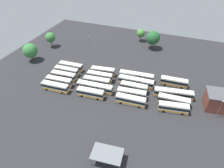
# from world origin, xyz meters

# --- Properties ---
(ground_plane) EXTENTS (124.79, 124.79, 0.00)m
(ground_plane) POSITION_xyz_m (0.00, 0.00, 0.00)
(ground_plane) COLOR #28282B
(bus_row0_slot0) EXTENTS (11.05, 3.13, 3.61)m
(bus_row0_slot0) POSITION_xyz_m (-22.47, -10.29, 1.91)
(bus_row0_slot0) COLOR silver
(bus_row0_slot0) RESTS_ON ground_plane
(bus_row0_slot2) EXTENTS (15.04, 4.97, 3.61)m
(bus_row0_slot2) POSITION_xyz_m (-23.29, -2.61, 1.91)
(bus_row0_slot2) COLOR silver
(bus_row0_slot2) RESTS_ON ground_plane
(bus_row0_slot3) EXTENTS (11.67, 3.08, 3.61)m
(bus_row0_slot3) POSITION_xyz_m (-23.81, 1.44, 1.91)
(bus_row0_slot3) COLOR silver
(bus_row0_slot3) RESTS_ON ground_plane
(bus_row0_slot4) EXTENTS (10.86, 4.27, 3.61)m
(bus_row0_slot4) POSITION_xyz_m (-24.14, 5.21, 1.91)
(bus_row0_slot4) COLOR silver
(bus_row0_slot4) RESTS_ON ground_plane
(bus_row1_slot0) EXTENTS (14.99, 3.82, 3.61)m
(bus_row1_slot0) POSITION_xyz_m (-6.80, -8.67, 1.91)
(bus_row1_slot0) COLOR silver
(bus_row1_slot0) RESTS_ON ground_plane
(bus_row1_slot1) EXTENTS (14.91, 3.14, 3.61)m
(bus_row1_slot1) POSITION_xyz_m (-7.63, -4.80, 1.91)
(bus_row1_slot1) COLOR silver
(bus_row1_slot1) RESTS_ON ground_plane
(bus_row1_slot2) EXTENTS (10.90, 3.11, 3.61)m
(bus_row1_slot2) POSITION_xyz_m (-7.81, -0.84, 1.91)
(bus_row1_slot2) COLOR silver
(bus_row1_slot2) RESTS_ON ground_plane
(bus_row1_slot3) EXTENTS (11.37, 3.66, 3.61)m
(bus_row1_slot3) POSITION_xyz_m (-8.01, 3.17, 1.91)
(bus_row1_slot3) COLOR silver
(bus_row1_slot3) RESTS_ON ground_plane
(bus_row1_slot4) EXTENTS (11.33, 3.20, 3.61)m
(bus_row1_slot4) POSITION_xyz_m (-8.73, 6.85, 1.91)
(bus_row1_slot4) COLOR silver
(bus_row1_slot4) RESTS_ON ground_plane
(bus_row2_slot0) EXTENTS (10.95, 4.01, 3.61)m
(bus_row2_slot0) POSITION_xyz_m (8.35, -7.08, 1.91)
(bus_row2_slot0) COLOR silver
(bus_row2_slot0) RESTS_ON ground_plane
(bus_row2_slot1) EXTENTS (11.29, 3.47, 3.61)m
(bus_row2_slot1) POSITION_xyz_m (8.18, -3.08, 1.91)
(bus_row2_slot1) COLOR silver
(bus_row2_slot1) RESTS_ON ground_plane
(bus_row2_slot2) EXTENTS (11.50, 3.65, 3.61)m
(bus_row2_slot2) POSITION_xyz_m (7.88, 0.79, 1.91)
(bus_row2_slot2) COLOR silver
(bus_row2_slot2) RESTS_ON ground_plane
(bus_row2_slot3) EXTENTS (14.96, 3.55, 3.61)m
(bus_row2_slot3) POSITION_xyz_m (7.02, 4.61, 1.91)
(bus_row2_slot3) COLOR silver
(bus_row2_slot3) RESTS_ON ground_plane
(bus_row2_slot4) EXTENTS (10.82, 3.48, 3.61)m
(bus_row2_slot4) POSITION_xyz_m (7.04, 8.47, 1.91)
(bus_row2_slot4) COLOR silver
(bus_row2_slot4) RESTS_ON ground_plane
(bus_row3_slot0) EXTENTS (11.45, 3.10, 3.61)m
(bus_row3_slot0) POSITION_xyz_m (23.89, -5.40, 1.91)
(bus_row3_slot0) COLOR silver
(bus_row3_slot0) RESTS_ON ground_plane
(bus_row3_slot1) EXTENTS (11.14, 3.25, 3.61)m
(bus_row3_slot1) POSITION_xyz_m (23.83, -1.50, 1.91)
(bus_row3_slot1) COLOR silver
(bus_row3_slot1) RESTS_ON ground_plane
(bus_row3_slot2) EXTENTS (11.14, 3.33, 3.61)m
(bus_row3_slot2) POSITION_xyz_m (23.03, 2.31, 1.91)
(bus_row3_slot2) COLOR silver
(bus_row3_slot2) RESTS_ON ground_plane
(bus_row3_slot3) EXTENTS (11.36, 3.39, 3.61)m
(bus_row3_slot3) POSITION_xyz_m (22.73, 6.31, 1.91)
(bus_row3_slot3) COLOR silver
(bus_row3_slot3) RESTS_ON ground_plane
(bus_row3_slot4) EXTENTS (11.50, 3.33, 3.61)m
(bus_row3_slot4) POSITION_xyz_m (22.12, 10.06, 1.91)
(bus_row3_slot4) COLOR silver
(bus_row3_slot4) RESTS_ON ground_plane
(depot_building) EXTENTS (9.55, 8.74, 6.78)m
(depot_building) POSITION_xyz_m (-38.48, -2.45, 3.41)
(depot_building) COLOR brown
(depot_building) RESTS_ON ground_plane
(maintenance_shelter) EXTENTS (9.11, 6.41, 3.65)m
(maintenance_shelter) POSITION_xyz_m (-9.19, 31.56, 3.45)
(maintenance_shelter) COLOR slate
(maintenance_shelter) RESTS_ON ground_plane
(lamp_post_near_entrance) EXTENTS (0.56, 0.28, 7.49)m
(lamp_post_near_entrance) POSITION_xyz_m (25.42, -27.88, 4.15)
(lamp_post_near_entrance) COLOR slate
(lamp_post_near_entrance) RESTS_ON ground_plane
(lamp_post_by_building) EXTENTS (0.56, 0.28, 7.52)m
(lamp_post_by_building) POSITION_xyz_m (-38.75, 2.39, 4.17)
(lamp_post_by_building) COLOR slate
(lamp_post_by_building) RESTS_ON ground_plane
(tree_east_edge) EXTENTS (5.41, 5.41, 8.27)m
(tree_east_edge) POSITION_xyz_m (46.09, -22.28, 5.54)
(tree_east_edge) COLOR brown
(tree_east_edge) RESTS_ON ground_plane
(tree_northeast) EXTENTS (4.81, 4.81, 7.27)m
(tree_northeast) POSITION_xyz_m (1.18, -47.00, 4.85)
(tree_northeast) COLOR brown
(tree_northeast) RESTS_ON ground_plane
(tree_northwest) EXTENTS (7.49, 7.49, 10.04)m
(tree_northwest) POSITION_xyz_m (-7.07, -40.14, 6.29)
(tree_northwest) COLOR brown
(tree_northwest) RESTS_ON ground_plane
(tree_south_edge) EXTENTS (7.09, 7.09, 9.04)m
(tree_south_edge) POSITION_xyz_m (46.54, -6.15, 5.49)
(tree_south_edge) COLOR brown
(tree_south_edge) RESTS_ON ground_plane
(puddle_front_lane) EXTENTS (2.09, 2.09, 0.01)m
(puddle_front_lane) POSITION_xyz_m (1.61, -2.79, 0.00)
(puddle_front_lane) COLOR black
(puddle_front_lane) RESTS_ON ground_plane
(puddle_centre_drain) EXTENTS (2.59, 2.59, 0.01)m
(puddle_centre_drain) POSITION_xyz_m (15.62, -4.49, 0.00)
(puddle_centre_drain) COLOR black
(puddle_centre_drain) RESTS_ON ground_plane
(puddle_near_shelter) EXTENTS (2.01, 2.01, 0.01)m
(puddle_near_shelter) POSITION_xyz_m (2.11, -5.12, 0.00)
(puddle_near_shelter) COLOR black
(puddle_near_shelter) RESTS_ON ground_plane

